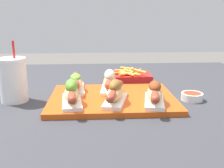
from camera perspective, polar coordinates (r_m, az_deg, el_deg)
The scene contains 10 objects.
patio_table at distance 1.22m, azimuth 0.29°, elevation -17.80°, with size 1.45×1.17×0.72m.
serving_tray at distance 0.94m, azimuth 0.07°, elevation -3.22°, with size 0.44×0.33×0.02m.
hot_dog_0 at distance 0.86m, azimuth -8.78°, elevation -1.97°, with size 0.08×0.20×0.08m.
hot_dog_1 at distance 0.86m, azimuth 0.71°, elevation -1.83°, with size 0.10×0.20×0.08m.
hot_dog_2 at distance 0.87m, azimuth 9.25°, elevation -1.95°, with size 0.09×0.20×0.07m.
hot_dog_3 at distance 1.00m, azimuth -7.86°, elevation 0.37°, with size 0.07×0.20×0.06m.
hot_dog_4 at distance 1.00m, azimuth -0.51°, elevation 0.63°, with size 0.08×0.20×0.08m.
sauce_bowl at distance 0.99m, azimuth 17.01°, elevation -2.55°, with size 0.08×0.08×0.03m.
drink_cup at distance 0.98m, azimuth -20.72°, elevation 0.85°, with size 0.10×0.10×0.22m.
fries_basket at distance 1.21m, azimuth 3.59°, elevation 1.53°, with size 0.20×0.14×0.06m.
Camera 1 is at (-0.07, -1.02, 1.03)m, focal length 42.00 mm.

